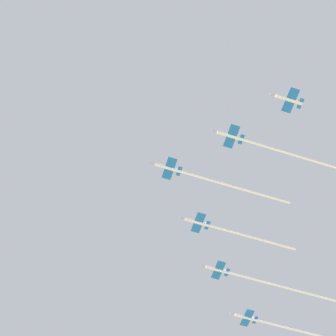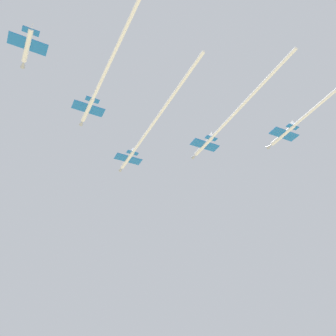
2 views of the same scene
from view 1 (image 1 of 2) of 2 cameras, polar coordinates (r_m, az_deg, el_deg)
jet_lead at (r=182.22m, az=4.81°, el=-1.38°), size 59.88×11.68×2.76m
jet_port_inner at (r=180.13m, az=11.78°, el=2.78°), size 53.72×10.92×2.76m
jet_starboard_inner at (r=193.90m, az=7.25°, el=-7.78°), size 52.11×10.72×2.76m
jet_port_outer at (r=176.73m, az=14.91°, el=8.32°), size 13.29×9.77×2.76m
jet_starboard_outer at (r=210.46m, az=11.19°, el=-13.71°), size 66.62×12.51×2.76m
jet_port_trail at (r=227.61m, az=14.15°, el=-18.82°), size 64.02×12.19×2.76m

